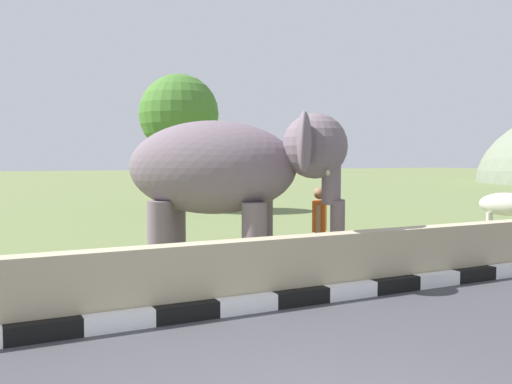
% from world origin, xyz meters
% --- Properties ---
extents(striped_curb, '(16.20, 0.20, 0.24)m').
position_xyz_m(striped_curb, '(-0.35, 3.58, 0.12)').
color(striped_curb, white).
rests_on(striped_curb, ground_plane).
extents(barrier_parapet, '(28.00, 0.36, 1.00)m').
position_xyz_m(barrier_parapet, '(2.00, 3.88, 0.50)').
color(barrier_parapet, tan).
rests_on(barrier_parapet, ground_plane).
extents(elephant, '(3.94, 3.61, 3.00)m').
position_xyz_m(elephant, '(1.74, 5.77, 1.97)').
color(elephant, slate).
rests_on(elephant, ground_plane).
extents(person_handler, '(0.47, 0.55, 1.66)m').
position_xyz_m(person_handler, '(3.40, 5.38, 0.93)').
color(person_handler, navy).
rests_on(person_handler, ground_plane).
extents(cow_near, '(1.30, 1.85, 1.23)m').
position_xyz_m(cow_near, '(11.17, 7.43, 0.87)').
color(cow_near, beige).
rests_on(cow_near, ground_plane).
extents(tree_distant, '(3.33, 3.33, 5.74)m').
position_xyz_m(tree_distant, '(5.18, 18.78, 4.05)').
color(tree_distant, brown).
rests_on(tree_distant, ground_plane).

